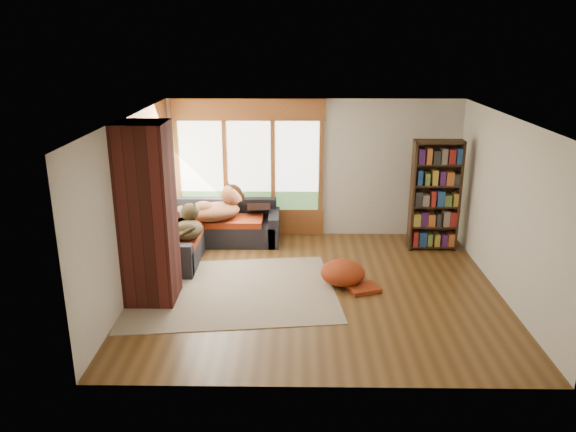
% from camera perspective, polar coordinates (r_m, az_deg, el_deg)
% --- Properties ---
extents(floor, '(5.50, 5.50, 0.00)m').
position_cam_1_polar(floor, '(8.65, 2.88, -7.42)').
color(floor, '#503216').
rests_on(floor, ground).
extents(ceiling, '(5.50, 5.50, 0.00)m').
position_cam_1_polar(ceiling, '(7.89, 3.18, 9.88)').
color(ceiling, white).
extents(wall_back, '(5.50, 0.04, 2.60)m').
position_cam_1_polar(wall_back, '(10.59, 2.54, 4.83)').
color(wall_back, silver).
rests_on(wall_back, ground).
extents(wall_front, '(5.50, 0.04, 2.60)m').
position_cam_1_polar(wall_front, '(5.84, 3.90, -6.45)').
color(wall_front, silver).
rests_on(wall_front, ground).
extents(wall_left, '(0.04, 5.00, 2.60)m').
position_cam_1_polar(wall_left, '(8.53, -15.77, 0.88)').
color(wall_left, silver).
rests_on(wall_left, ground).
extents(wall_right, '(0.04, 5.00, 2.60)m').
position_cam_1_polar(wall_right, '(8.73, 21.37, 0.69)').
color(wall_right, silver).
rests_on(wall_right, ground).
extents(windows_back, '(2.82, 0.10, 1.90)m').
position_cam_1_polar(windows_back, '(10.58, -3.98, 5.07)').
color(windows_back, '#965326').
rests_on(windows_back, wall_back).
extents(windows_left, '(0.10, 2.62, 1.90)m').
position_cam_1_polar(windows_left, '(9.62, -13.68, 3.27)').
color(windows_left, '#965326').
rests_on(windows_left, wall_left).
extents(roller_blind, '(0.03, 0.72, 0.90)m').
position_cam_1_polar(roller_blind, '(10.31, -12.57, 6.61)').
color(roller_blind, '#749C59').
rests_on(roller_blind, wall_left).
extents(brick_chimney, '(0.70, 0.70, 2.60)m').
position_cam_1_polar(brick_chimney, '(8.11, -14.08, 0.15)').
color(brick_chimney, '#471914').
rests_on(brick_chimney, ground).
extents(sectional_sofa, '(2.20, 2.20, 0.80)m').
position_cam_1_polar(sectional_sofa, '(10.23, -8.42, -1.65)').
color(sectional_sofa, black).
rests_on(sectional_sofa, ground).
extents(area_rug, '(3.39, 2.74, 0.01)m').
position_cam_1_polar(area_rug, '(8.63, -5.84, -7.55)').
color(area_rug, beige).
rests_on(area_rug, ground).
extents(bookshelf, '(0.85, 0.28, 1.98)m').
position_cam_1_polar(bookshelf, '(10.23, 14.72, 1.99)').
color(bookshelf, '#341F11').
rests_on(bookshelf, ground).
extents(pouf, '(0.72, 0.72, 0.37)m').
position_cam_1_polar(pouf, '(8.78, 5.59, -5.68)').
color(pouf, '#9A3515').
rests_on(pouf, area_rug).
extents(dog_tan, '(1.12, 0.98, 0.55)m').
position_cam_1_polar(dog_tan, '(10.16, -7.07, 1.29)').
color(dog_tan, brown).
rests_on(dog_tan, sectional_sofa).
extents(dog_brindle, '(0.52, 0.82, 0.43)m').
position_cam_1_polar(dog_brindle, '(9.44, -10.09, -0.55)').
color(dog_brindle, black).
rests_on(dog_brindle, sectional_sofa).
extents(throw_pillows, '(1.98, 1.68, 0.45)m').
position_cam_1_polar(throw_pillows, '(10.13, -7.99, 0.87)').
color(throw_pillows, '#33201D').
rests_on(throw_pillows, sectional_sofa).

